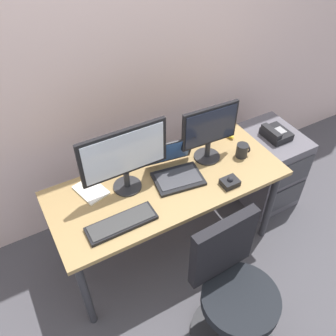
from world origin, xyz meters
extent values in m
plane|color=#48464B|center=(0.00, 0.00, 0.00)|extent=(8.00, 8.00, 0.00)
cube|color=beige|center=(0.00, 0.67, 1.40)|extent=(6.00, 0.10, 2.80)
cube|color=#9C7D4B|center=(0.00, 0.00, 0.70)|extent=(1.54, 0.65, 0.03)
cylinder|color=#2D2D33|center=(-0.71, -0.26, 0.34)|extent=(0.05, 0.05, 0.68)
cylinder|color=#2D2D33|center=(0.71, -0.26, 0.34)|extent=(0.05, 0.05, 0.68)
cylinder|color=#2D2D33|center=(-0.71, 0.26, 0.34)|extent=(0.05, 0.05, 0.68)
cylinder|color=#2D2D33|center=(0.71, 0.26, 0.34)|extent=(0.05, 0.05, 0.68)
cube|color=#56535B|center=(0.98, 0.09, 0.33)|extent=(0.42, 0.52, 0.65)
cube|color=#38383D|center=(0.98, -0.17, 0.47)|extent=(0.38, 0.01, 0.22)
cube|color=#38383D|center=(0.98, -0.17, 0.20)|extent=(0.38, 0.01, 0.22)
cube|color=black|center=(0.98, 0.07, 0.68)|extent=(0.17, 0.20, 0.06)
cube|color=black|center=(0.92, 0.07, 0.73)|extent=(0.05, 0.18, 0.04)
cube|color=gray|center=(1.00, 0.06, 0.71)|extent=(0.07, 0.08, 0.01)
cylinder|color=black|center=(0.02, -0.78, 0.01)|extent=(0.52, 0.52, 0.03)
cylinder|color=#333338|center=(0.02, -0.78, 0.23)|extent=(0.06, 0.06, 0.40)
cylinder|color=black|center=(0.02, -0.78, 0.46)|extent=(0.44, 0.44, 0.07)
cube|color=black|center=(0.01, -0.59, 0.72)|extent=(0.40, 0.08, 0.42)
cylinder|color=#262628|center=(-0.25, 0.09, 0.72)|extent=(0.18, 0.18, 0.01)
cylinder|color=#262628|center=(-0.25, 0.09, 0.78)|extent=(0.04, 0.04, 0.11)
cube|color=black|center=(-0.25, 0.09, 1.00)|extent=(0.55, 0.02, 0.32)
cube|color=silver|center=(-0.25, 0.07, 1.00)|extent=(0.50, 0.01, 0.28)
cylinder|color=#262628|center=(0.35, 0.08, 0.72)|extent=(0.18, 0.18, 0.01)
cylinder|color=#262628|center=(0.35, 0.08, 0.78)|extent=(0.04, 0.04, 0.12)
cube|color=black|center=(0.35, 0.08, 0.98)|extent=(0.40, 0.04, 0.28)
cube|color=#1E2333|center=(0.35, 0.06, 0.98)|extent=(0.37, 0.02, 0.24)
cube|color=black|center=(-0.40, -0.17, 0.72)|extent=(0.41, 0.14, 0.02)
cube|color=#353535|center=(-0.40, -0.17, 0.74)|extent=(0.38, 0.12, 0.01)
cube|color=black|center=(0.06, -0.02, 0.72)|extent=(0.34, 0.26, 0.02)
cube|color=#38383D|center=(0.06, -0.02, 0.73)|extent=(0.29, 0.20, 0.00)
cube|color=black|center=(0.09, 0.13, 0.84)|extent=(0.32, 0.12, 0.21)
cube|color=#335999|center=(0.09, 0.12, 0.84)|extent=(0.28, 0.11, 0.18)
cube|color=black|center=(0.33, -0.21, 0.73)|extent=(0.11, 0.09, 0.04)
sphere|color=#232328|center=(0.33, -0.21, 0.76)|extent=(0.04, 0.04, 0.04)
cylinder|color=black|center=(0.56, -0.03, 0.76)|extent=(0.08, 0.08, 0.10)
torus|color=black|center=(0.61, -0.03, 0.76)|extent=(0.01, 0.06, 0.06)
cube|color=white|center=(-0.46, 0.17, 0.72)|extent=(0.20, 0.24, 0.01)
ellipsoid|color=yellow|center=(0.61, 0.23, 0.73)|extent=(0.06, 0.19, 0.04)
camera|label=1|loc=(-0.80, -1.43, 2.36)|focal=38.62mm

